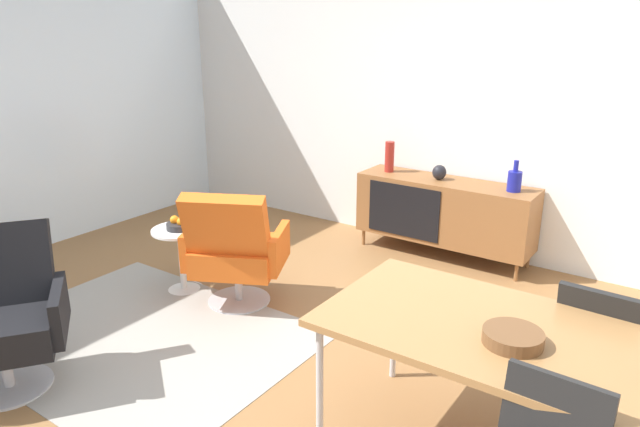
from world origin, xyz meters
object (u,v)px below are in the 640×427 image
wooden_bowl_on_table (513,337)px  side_table_round (181,252)px  dining_table (498,337)px  fruit_bowl (179,225)px  lounge_chair_red (234,248)px  sideboard (444,211)px  vase_sculptural_dark (390,157)px  vase_ceramic_small (515,180)px  vase_cobalt (439,172)px  dining_chair_back_right (597,350)px

wooden_bowl_on_table → side_table_round: (-2.78, 0.60, -0.45)m
dining_table → fruit_bowl: size_ratio=8.00×
wooden_bowl_on_table → lounge_chair_red: size_ratio=0.27×
sideboard → fruit_bowl: 2.35m
side_table_round → dining_table: bearing=-10.6°
vase_sculptural_dark → vase_ceramic_small: vase_sculptural_dark is taller
vase_cobalt → dining_table: bearing=-60.6°
sideboard → wooden_bowl_on_table: wooden_bowl_on_table is taller
lounge_chair_red → fruit_bowl: bearing=-175.6°
sideboard → dining_chair_back_right: 2.43m
wooden_bowl_on_table → lounge_chair_red: (-2.24, 0.64, -0.30)m
fruit_bowl → lounge_chair_red: bearing=4.4°
dining_table → dining_chair_back_right: bearing=58.1°
dining_table → fruit_bowl: dining_table is taller
vase_ceramic_small → wooden_bowl_on_table: bearing=-72.9°
sideboard → dining_table: (1.27, -2.37, 0.26)m
lounge_chair_red → vase_cobalt: bearing=66.1°
side_table_round → vase_sculptural_dark: bearing=65.7°
vase_sculptural_dark → fruit_bowl: (-0.84, -1.87, -0.31)m
dining_table → dining_chair_back_right: size_ratio=1.87×
side_table_round → fruit_bowl: fruit_bowl is taller
side_table_round → fruit_bowl: size_ratio=2.60×
wooden_bowl_on_table → fruit_bowl: bearing=167.9°
vase_ceramic_small → dining_table: (0.67, -2.37, -0.12)m
vase_sculptural_dark → lounge_chair_red: 1.90m
sideboard → vase_cobalt: vase_cobalt is taller
fruit_bowl → vase_cobalt: bearing=54.2°
wooden_bowl_on_table → side_table_round: wooden_bowl_on_table is taller
vase_cobalt → vase_ceramic_small: (0.67, 0.00, 0.03)m
vase_sculptural_dark → side_table_round: (-0.84, -1.87, -0.54)m
vase_ceramic_small → wooden_bowl_on_table: (0.76, -2.47, -0.04)m
vase_sculptural_dark → wooden_bowl_on_table: size_ratio=1.10×
vase_cobalt → wooden_bowl_on_table: vase_cobalt is taller
dining_chair_back_right → side_table_round: (-3.03, -0.06, -0.15)m
vase_sculptural_dark → vase_ceramic_small: (1.18, 0.00, -0.05)m
dining_table → wooden_bowl_on_table: bearing=-46.0°
wooden_bowl_on_table → dining_table: bearing=134.0°
vase_ceramic_small → dining_table: bearing=-74.3°
sideboard → dining_table: bearing=-61.9°
lounge_chair_red → dining_table: bearing=-14.2°
sideboard → fruit_bowl: bearing=-127.3°
lounge_chair_red → fruit_bowl: size_ratio=4.73×
side_table_round → lounge_chair_red: bearing=4.1°
vase_cobalt → dining_chair_back_right: 2.49m
dining_chair_back_right → lounge_chair_red: lounge_chair_red is taller
lounge_chair_red → side_table_round: bearing=-175.9°
wooden_bowl_on_table → fruit_bowl: size_ratio=1.30×
dining_chair_back_right → fruit_bowl: dining_chair_back_right is taller
dining_chair_back_right → lounge_chair_red: size_ratio=0.90×
vase_ceramic_small → vase_cobalt: bearing=180.0°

